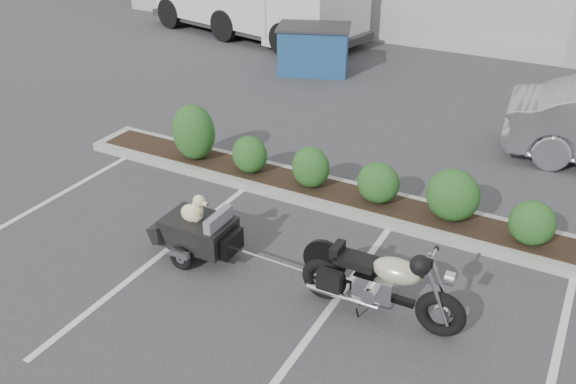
% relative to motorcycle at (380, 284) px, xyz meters
% --- Properties ---
extents(ground, '(90.00, 90.00, 0.00)m').
position_rel_motorcycle_xyz_m(ground, '(-1.78, 0.29, -0.50)').
color(ground, '#38383A').
rests_on(ground, ground).
extents(planter_kerb, '(12.00, 1.00, 0.15)m').
position_rel_motorcycle_xyz_m(planter_kerb, '(-0.78, 2.49, -0.42)').
color(planter_kerb, '#9E9E93').
rests_on(planter_kerb, ground).
extents(motorcycle, '(2.16, 0.73, 1.24)m').
position_rel_motorcycle_xyz_m(motorcycle, '(0.00, 0.00, 0.00)').
color(motorcycle, black).
rests_on(motorcycle, ground).
extents(pet_trailer, '(1.72, 0.96, 1.03)m').
position_rel_motorcycle_xyz_m(pet_trailer, '(-2.78, 0.02, -0.06)').
color(pet_trailer, black).
rests_on(pet_trailer, ground).
extents(dumpster, '(2.23, 1.88, 1.25)m').
position_rel_motorcycle_xyz_m(dumpster, '(-5.19, 8.60, 0.13)').
color(dumpster, navy).
rests_on(dumpster, ground).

